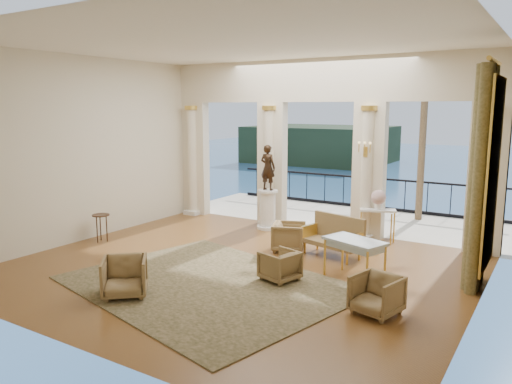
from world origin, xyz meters
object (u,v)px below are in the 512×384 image
Objects in this scene: game_table at (355,244)px; console_table at (378,215)px; armchair_b at (377,293)px; pedestal at (268,210)px; settee at (335,236)px; armchair_d at (289,235)px; side_table at (101,218)px; armchair_c at (280,264)px; statue at (268,168)px; armchair_a at (125,275)px.

console_table is (-0.51, 2.88, -0.03)m from game_table.
pedestal reaches higher than armchair_b.
armchair_d is at bearing -154.42° from settee.
pedestal is 2.98m from console_table.
armchair_b reaches higher than side_table.
armchair_b is 1.04× the size of side_table.
game_table is at bearing -138.37° from armchair_d.
armchair_d is at bearing 21.81° from side_table.
armchair_c is 0.61× the size of pedestal.
armchair_d is 4.63m from side_table.
pedestal is at bearing 93.45° from statue.
console_table is (2.96, 0.27, 0.16)m from pedestal.
settee is 1.57m from game_table.
pedestal reaches higher than armchair_a.
armchair_b is 0.48× the size of settee.
statue is (-4.37, 3.97, 1.32)m from armchair_b.
armchair_c is at bearing -177.48° from armchair_d.
armchair_c is 5.10m from side_table.
armchair_a is 0.84× the size of console_table.
armchair_d reaches higher than armchair_c.
side_table is at bearing 53.08° from statue.
armchair_c is at bearing -1.49° from side_table.
armchair_d is at bearing -151.03° from console_table.
settee is 5.67m from side_table.
statue is (0.00, 0.00, 1.16)m from pedestal.
armchair_c is 0.71× the size of console_table.
console_table is at bearing 24.66° from armchair_a.
console_table is (0.67, 3.70, 0.35)m from armchair_c.
console_table is 6.78m from side_table.
armchair_b is 5.90m from pedestal.
armchair_b is 1.67m from game_table.
side_table is (-5.76, -3.57, -0.09)m from console_table.
armchair_d is (-0.79, 1.85, 0.04)m from armchair_c.
game_table is (1.18, 0.82, 0.38)m from armchair_c.
statue is (-3.47, 2.61, 0.97)m from game_table.
armchair_a reaches higher than side_table.
game_table is (-0.90, 1.36, 0.35)m from armchair_b.
side_table is (-5.34, -1.92, 0.14)m from settee.
settee reaches higher than armchair_b.
armchair_a is at bearing -26.01° from armchair_c.
armchair_b is 0.97× the size of armchair_d.
settee reaches higher than armchair_d.
armchair_a is 2.86m from armchair_c.
settee is at bearing -170.88° from armchair_c.
game_table is at bearing -38.39° from settee.
armchair_a is 4.13m from armchair_d.
statue reaches higher than pedestal.
armchair_a is 0.72× the size of pedestal.
statue is at bearing 162.50° from game_table.
armchair_b is at bearing -19.83° from armchair_a.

